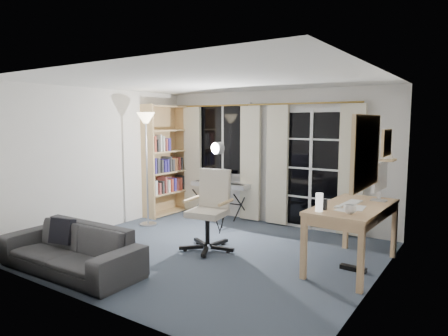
# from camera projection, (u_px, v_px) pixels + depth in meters

# --- Properties ---
(floor) EXTENTS (4.50, 4.00, 0.02)m
(floor) POSITION_uv_depth(u_px,v_px,m) (208.00, 252.00, 5.70)
(floor) COLOR #3B4756
(floor) RESTS_ON ground
(window) EXTENTS (1.20, 0.08, 1.40)m
(window) POSITION_uv_depth(u_px,v_px,m) (224.00, 139.00, 7.73)
(window) COLOR white
(window) RESTS_ON floor
(french_door) EXTENTS (1.32, 0.09, 2.11)m
(french_door) POSITION_uv_depth(u_px,v_px,m) (311.00, 170.00, 6.80)
(french_door) COLOR white
(french_door) RESTS_ON floor
(curtains) EXTENTS (3.60, 0.07, 2.13)m
(curtains) POSITION_uv_depth(u_px,v_px,m) (263.00, 163.00, 7.20)
(curtains) COLOR gold
(curtains) RESTS_ON floor
(bookshelf) EXTENTS (0.36, 1.01, 2.17)m
(bookshelf) POSITION_uv_depth(u_px,v_px,m) (163.00, 163.00, 7.92)
(bookshelf) COLOR tan
(bookshelf) RESTS_ON floor
(torchiere_lamp) EXTENTS (0.39, 0.39, 2.01)m
(torchiere_lamp) POSITION_uv_depth(u_px,v_px,m) (146.00, 135.00, 6.96)
(torchiere_lamp) COLOR #B2B2B7
(torchiere_lamp) RESTS_ON floor
(keyboard_piano) EXTENTS (1.18, 0.60, 0.85)m
(keyboard_piano) POSITION_uv_depth(u_px,v_px,m) (220.00, 185.00, 7.55)
(keyboard_piano) COLOR black
(keyboard_piano) RESTS_ON floor
(studio_light) EXTENTS (0.34, 0.34, 1.55)m
(studio_light) POSITION_uv_depth(u_px,v_px,m) (218.00, 159.00, 6.59)
(studio_light) COLOR black
(studio_light) RESTS_ON floor
(office_chair) EXTENTS (0.79, 0.79, 1.16)m
(office_chair) POSITION_uv_depth(u_px,v_px,m) (212.00, 202.00, 5.82)
(office_chair) COLOR black
(office_chair) RESTS_ON floor
(desk) EXTENTS (0.82, 1.54, 0.81)m
(desk) POSITION_uv_depth(u_px,v_px,m) (353.00, 213.00, 5.01)
(desk) COLOR tan
(desk) RESTS_ON floor
(monitor) EXTENTS (0.20, 0.58, 0.51)m
(monitor) POSITION_uv_depth(u_px,v_px,m) (379.00, 178.00, 5.23)
(monitor) COLOR silver
(monitor) RESTS_ON desk
(desk_clutter) EXTENTS (0.50, 0.91, 1.02)m
(desk_clutter) POSITION_uv_depth(u_px,v_px,m) (341.00, 222.00, 4.87)
(desk_clutter) COLOR white
(desk_clutter) RESTS_ON desk
(mug) EXTENTS (0.14, 0.11, 0.13)m
(mug) POSITION_uv_depth(u_px,v_px,m) (350.00, 208.00, 4.53)
(mug) COLOR silver
(mug) RESTS_ON desk
(wall_mirror) EXTENTS (0.04, 0.94, 0.74)m
(wall_mirror) POSITION_uv_depth(u_px,v_px,m) (366.00, 152.00, 4.00)
(wall_mirror) COLOR tan
(wall_mirror) RESTS_ON floor
(framed_print) EXTENTS (0.03, 0.42, 0.32)m
(framed_print) POSITION_uv_depth(u_px,v_px,m) (386.00, 143.00, 4.74)
(framed_print) COLOR tan
(framed_print) RESTS_ON floor
(wall_shelf) EXTENTS (0.16, 0.30, 0.18)m
(wall_shelf) POSITION_uv_depth(u_px,v_px,m) (388.00, 156.00, 5.21)
(wall_shelf) COLOR tan
(wall_shelf) RESTS_ON floor
(sofa) EXTENTS (1.95, 0.61, 0.76)m
(sofa) POSITION_uv_depth(u_px,v_px,m) (70.00, 241.00, 4.92)
(sofa) COLOR #2F2E31
(sofa) RESTS_ON floor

